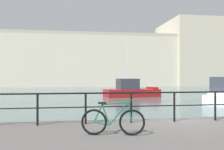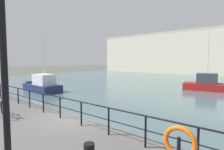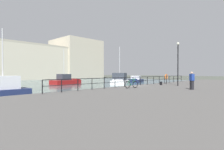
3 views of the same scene
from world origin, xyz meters
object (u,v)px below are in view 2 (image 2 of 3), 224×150
(moored_red_daysailer, at_px, (42,85))
(parked_bicycle, at_px, (4,109))
(quay_lamp_post, at_px, (3,34))
(life_ring_stand, at_px, (180,144))
(moored_blue_motorboat, at_px, (211,85))

(moored_red_daysailer, bearing_deg, parked_bicycle, 144.62)
(parked_bicycle, xyz_separation_m, quay_lamp_post, (6.41, -2.13, 2.92))
(parked_bicycle, height_order, life_ring_stand, life_ring_stand)
(quay_lamp_post, bearing_deg, parked_bicycle, 161.65)
(moored_red_daysailer, bearing_deg, quay_lamp_post, 151.28)
(parked_bicycle, distance_m, quay_lamp_post, 7.35)
(life_ring_stand, height_order, quay_lamp_post, quay_lamp_post)
(life_ring_stand, bearing_deg, parked_bicycle, -176.48)
(moored_red_daysailer, height_order, life_ring_stand, moored_red_daysailer)
(moored_red_daysailer, xyz_separation_m, parked_bicycle, (10.04, -7.73, 0.39))
(moored_red_daysailer, bearing_deg, life_ring_stand, 161.24)
(life_ring_stand, bearing_deg, quay_lamp_post, -131.11)
(life_ring_stand, bearing_deg, moored_red_daysailer, 159.05)
(moored_red_daysailer, bearing_deg, moored_blue_motorboat, -136.15)
(parked_bicycle, bearing_deg, moored_blue_motorboat, 87.14)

